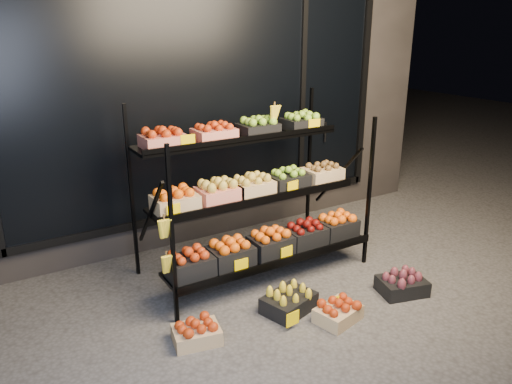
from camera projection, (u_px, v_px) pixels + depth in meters
ground at (292, 298)px, 4.45m from camera, size 24.00×24.00×0.00m
building at (171, 73)px, 5.97m from camera, size 6.00×2.08×3.50m
display_rack at (255, 196)px, 4.67m from camera, size 2.18×1.02×1.69m
tag_floor_a at (293, 323)px, 3.97m from camera, size 0.13×0.01×0.12m
tag_floor_b at (338, 306)px, 4.21m from camera, size 0.13×0.01×0.12m
floor_crate_left at (196, 332)px, 3.81m from camera, size 0.40×0.33×0.19m
floor_crate_midleft at (289, 300)px, 4.22m from camera, size 0.50×0.42×0.21m
floor_crate_midright at (338, 311)px, 4.09m from camera, size 0.41×0.34×0.19m
floor_crate_right at (402, 283)px, 4.50m from camera, size 0.47×0.40×0.20m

